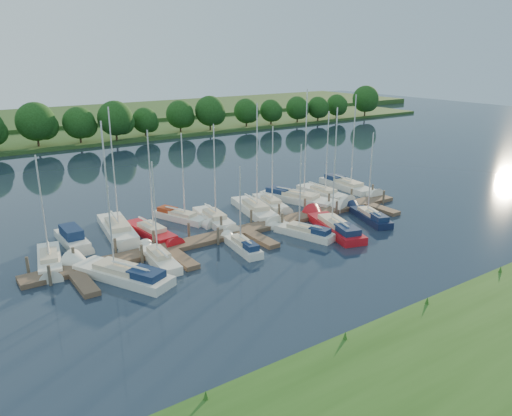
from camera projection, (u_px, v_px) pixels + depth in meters
ground at (296, 260)px, 41.49m from camera, size 260.00×260.00×0.00m
near_bank at (471, 348)px, 28.85m from camera, size 90.00×10.00×0.50m
dock at (248, 232)px, 47.17m from camera, size 40.00×6.00×0.40m
mooring_pilings at (241, 225)px, 47.93m from camera, size 38.24×2.84×2.00m
far_shore at (62, 135)px, 100.29m from camera, size 180.00×30.00×0.60m
distant_hill at (35, 119)px, 119.80m from camera, size 220.00×40.00×1.40m
treeline at (80, 124)px, 89.41m from camera, size 144.42×9.17×8.27m
sailboat_n_0 at (50, 261)px, 40.56m from camera, size 2.95×7.51×9.45m
motorboat at (73, 240)px, 44.76m from camera, size 1.86×6.30×1.95m
sailboat_n_2 at (119, 232)px, 47.18m from camera, size 3.41×9.88×12.42m
sailboat_n_3 at (153, 234)px, 46.69m from camera, size 2.59×8.21×10.42m
sailboat_n_4 at (182, 218)px, 51.00m from camera, size 3.98×7.27×9.35m
sailboat_n_5 at (215, 220)px, 50.35m from camera, size 2.76×8.18×10.40m
sailboat_n_6 at (256, 211)px, 53.05m from camera, size 3.78×9.61×12.14m
sailboat_n_7 at (271, 204)px, 55.56m from camera, size 2.89×7.35×9.33m
sailboat_n_8 at (301, 200)px, 57.12m from camera, size 5.43×10.48×13.24m
sailboat_n_9 at (324, 194)px, 59.58m from camera, size 2.16×8.23×10.43m
sailboat_n_10 at (348, 187)px, 62.42m from camera, size 2.76×9.64×12.11m
sailboat_s_0 at (119, 274)px, 38.11m from camera, size 5.96×9.53×12.40m
sailboat_s_1 at (159, 260)px, 40.81m from camera, size 1.95×6.78×8.87m
sailboat_s_2 at (242, 247)px, 43.42m from camera, size 1.97×5.96×7.80m
sailboat_s_3 at (303, 233)px, 46.79m from camera, size 3.41×6.98×9.03m
sailboat_s_4 at (334, 227)px, 48.13m from camera, size 4.42×9.65×12.16m
sailboat_s_5 at (369, 217)px, 51.22m from camera, size 3.58×7.28×9.35m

